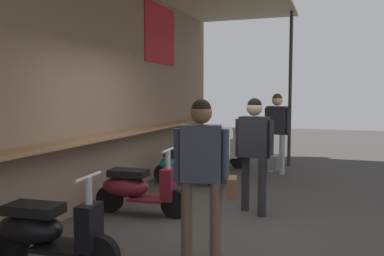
% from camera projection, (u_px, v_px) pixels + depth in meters
% --- Properties ---
extents(ground_plane, '(31.70, 31.70, 0.00)m').
position_uv_depth(ground_plane, '(210.00, 221.00, 5.48)').
color(ground_plane, '#383533').
extents(market_stall_facade, '(11.32, 2.82, 3.83)m').
position_uv_depth(market_stall_facade, '(91.00, 66.00, 5.91)').
color(market_stall_facade, '#7F6651').
rests_on(market_stall_facade, ground_plane).
extents(scooter_black, '(0.50, 1.40, 0.97)m').
position_uv_depth(scooter_black, '(45.00, 231.00, 3.94)').
color(scooter_black, black).
rests_on(scooter_black, ground_plane).
extents(scooter_maroon, '(0.49, 1.40, 0.97)m').
position_uv_depth(scooter_maroon, '(136.00, 188.00, 5.75)').
color(scooter_maroon, maroon).
rests_on(scooter_maroon, ground_plane).
extents(scooter_teal, '(0.49, 1.40, 0.97)m').
position_uv_depth(scooter_teal, '(185.00, 165.00, 7.65)').
color(scooter_teal, '#197075').
rests_on(scooter_teal, ground_plane).
extents(scooter_silver, '(0.46, 1.40, 0.97)m').
position_uv_depth(scooter_silver, '(215.00, 151.00, 9.54)').
color(scooter_silver, '#B2B5BA').
rests_on(scooter_silver, ground_plane).
extents(shopper_with_handbag, '(0.33, 0.67, 1.67)m').
position_uv_depth(shopper_with_handbag, '(255.00, 144.00, 5.77)').
color(shopper_with_handbag, '#232328').
rests_on(shopper_with_handbag, ground_plane).
extents(shopper_browsing, '(0.33, 0.56, 1.75)m').
position_uv_depth(shopper_browsing, '(277.00, 124.00, 8.76)').
color(shopper_browsing, '#999EA8').
rests_on(shopper_browsing, ground_plane).
extents(shopper_passing, '(0.37, 0.66, 1.68)m').
position_uv_depth(shopper_passing, '(203.00, 163.00, 4.13)').
color(shopper_passing, brown).
rests_on(shopper_passing, ground_plane).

